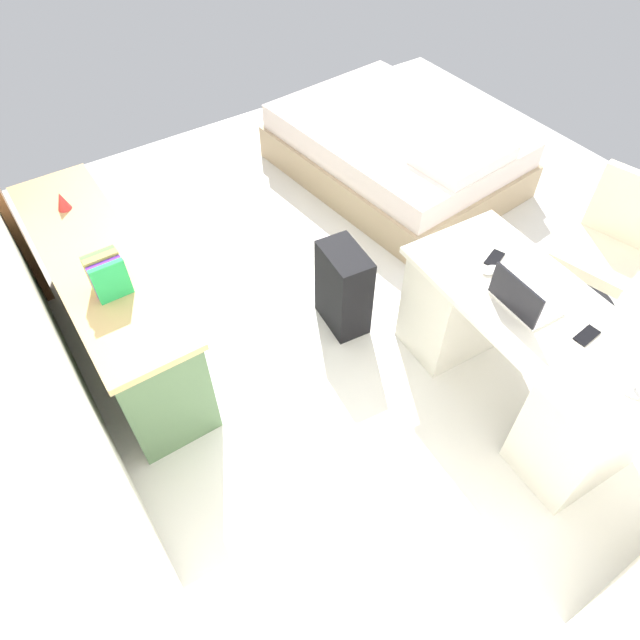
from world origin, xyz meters
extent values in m
plane|color=silver|center=(0.00, 0.00, 0.00)|extent=(5.32, 5.32, 0.00)
cube|color=silver|center=(-1.08, -0.08, 0.71)|extent=(1.48, 0.75, 0.04)
cube|color=beige|center=(-1.57, -0.05, 0.35)|extent=(0.44, 0.62, 0.70)
cube|color=beige|center=(-0.59, -0.11, 0.35)|extent=(0.44, 0.62, 0.70)
cylinder|color=black|center=(-0.86, -0.98, 0.02)|extent=(0.52, 0.52, 0.04)
cylinder|color=black|center=(-0.86, -0.98, 0.21)|extent=(0.06, 0.06, 0.42)
cube|color=beige|center=(-0.86, -0.98, 0.46)|extent=(0.55, 0.55, 0.08)
cube|color=beige|center=(-0.82, -1.17, 0.72)|extent=(0.44, 0.16, 0.44)
cube|color=#4C6B47|center=(0.53, 1.62, 0.35)|extent=(1.76, 0.44, 0.70)
cube|color=tan|center=(0.53, 1.62, 0.72)|extent=(1.80, 0.48, 0.04)
cube|color=#415B3C|center=(0.13, 1.40, 0.19)|extent=(0.67, 0.01, 0.24)
cube|color=#415B3C|center=(0.92, 1.40, 0.19)|extent=(0.67, 0.01, 0.24)
cube|color=tan|center=(1.03, -0.93, 0.14)|extent=(2.01, 1.56, 0.28)
cube|color=silver|center=(1.03, -0.93, 0.38)|extent=(1.95, 1.49, 0.20)
cube|color=white|center=(0.36, -0.99, 0.53)|extent=(0.54, 0.72, 0.10)
cube|color=black|center=(-0.08, 0.38, 0.29)|extent=(0.38, 0.26, 0.59)
cube|color=silver|center=(-1.02, -0.05, 0.74)|extent=(0.32, 0.24, 0.02)
cube|color=black|center=(-1.01, 0.06, 0.84)|extent=(0.31, 0.03, 0.19)
ellipsoid|color=white|center=(-0.76, -0.06, 0.75)|extent=(0.07, 0.10, 0.03)
cube|color=black|center=(-1.32, -0.13, 0.74)|extent=(0.08, 0.14, 0.01)
cube|color=black|center=(-0.70, -0.16, 0.74)|extent=(0.11, 0.15, 0.01)
cylinder|color=silver|center=(-1.63, -0.04, 0.74)|extent=(0.11, 0.11, 0.01)
cube|color=green|center=(0.15, 1.62, 0.84)|extent=(0.03, 0.17, 0.22)
cube|color=#6229BA|center=(0.19, 1.62, 0.84)|extent=(0.03, 0.17, 0.20)
cube|color=tan|center=(0.23, 1.62, 0.84)|extent=(0.04, 0.17, 0.21)
cube|color=#599D46|center=(0.27, 1.62, 0.84)|extent=(0.04, 0.17, 0.21)
cone|color=red|center=(1.02, 1.62, 0.79)|extent=(0.08, 0.08, 0.11)
camera|label=1|loc=(-2.01, 1.85, 2.75)|focal=31.15mm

